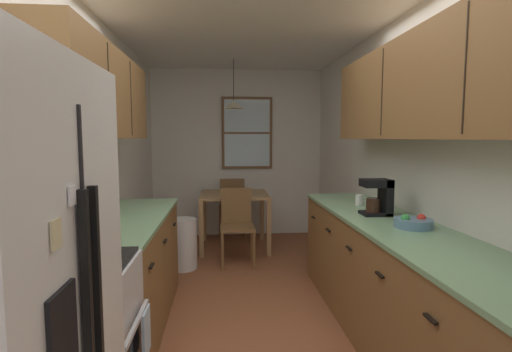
{
  "coord_description": "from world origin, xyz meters",
  "views": [
    {
      "loc": [
        -0.24,
        -2.37,
        1.51
      ],
      "look_at": [
        0.08,
        1.28,
        1.15
      ],
      "focal_mm": 27.13,
      "sensor_mm": 36.0,
      "label": 1
    }
  ],
  "objects_px": {
    "dining_chair_far": "(232,204)",
    "mug_by_coffeemaker": "(359,200)",
    "microwave_over_range": "(24,105)",
    "dining_table": "(234,202)",
    "dining_chair_near": "(237,222)",
    "trash_bin": "(183,244)",
    "fruit_bowl": "(413,222)",
    "coffee_maker": "(379,196)",
    "storage_canister": "(90,225)"
  },
  "relations": [
    {
      "from": "dining_table",
      "to": "dining_chair_far",
      "type": "bearing_deg",
      "value": 91.23
    },
    {
      "from": "dining_chair_far",
      "to": "trash_bin",
      "type": "height_order",
      "value": "dining_chair_far"
    },
    {
      "from": "dining_chair_far",
      "to": "microwave_over_range",
      "type": "bearing_deg",
      "value": -104.06
    },
    {
      "from": "dining_table",
      "to": "dining_chair_far",
      "type": "height_order",
      "value": "dining_chair_far"
    },
    {
      "from": "dining_chair_far",
      "to": "coffee_maker",
      "type": "xyz_separation_m",
      "value": [
        1.09,
        -2.95,
        0.55
      ]
    },
    {
      "from": "trash_bin",
      "to": "mug_by_coffeemaker",
      "type": "distance_m",
      "value": 2.11
    },
    {
      "from": "dining_chair_far",
      "to": "storage_canister",
      "type": "xyz_separation_m",
      "value": [
        -0.91,
        -3.6,
        0.5
      ]
    },
    {
      "from": "microwave_over_range",
      "to": "dining_table",
      "type": "xyz_separation_m",
      "value": [
        1.03,
        3.41,
        -1.01
      ]
    },
    {
      "from": "dining_chair_far",
      "to": "coffee_maker",
      "type": "distance_m",
      "value": 3.19
    },
    {
      "from": "dining_table",
      "to": "dining_chair_near",
      "type": "bearing_deg",
      "value": -89.04
    },
    {
      "from": "dining_table",
      "to": "fruit_bowl",
      "type": "relative_size",
      "value": 3.56
    },
    {
      "from": "microwave_over_range",
      "to": "coffee_maker",
      "type": "distance_m",
      "value": 2.46
    },
    {
      "from": "dining_table",
      "to": "trash_bin",
      "type": "distance_m",
      "value": 1.07
    },
    {
      "from": "mug_by_coffeemaker",
      "to": "storage_canister",
      "type": "bearing_deg",
      "value": -151.26
    },
    {
      "from": "microwave_over_range",
      "to": "dining_table",
      "type": "relative_size",
      "value": 0.62
    },
    {
      "from": "trash_bin",
      "to": "mug_by_coffeemaker",
      "type": "xyz_separation_m",
      "value": [
        1.7,
        -1.06,
        0.66
      ]
    },
    {
      "from": "dining_table",
      "to": "trash_bin",
      "type": "xyz_separation_m",
      "value": [
        -0.62,
        -0.8,
        -0.35
      ]
    },
    {
      "from": "trash_bin",
      "to": "coffee_maker",
      "type": "relative_size",
      "value": 2.04
    },
    {
      "from": "dining_table",
      "to": "trash_bin",
      "type": "height_order",
      "value": "dining_table"
    },
    {
      "from": "dining_chair_near",
      "to": "storage_canister",
      "type": "relative_size",
      "value": 4.31
    },
    {
      "from": "storage_canister",
      "to": "fruit_bowl",
      "type": "bearing_deg",
      "value": 5.87
    },
    {
      "from": "coffee_maker",
      "to": "mug_by_coffeemaker",
      "type": "relative_size",
      "value": 2.66
    },
    {
      "from": "trash_bin",
      "to": "mug_by_coffeemaker",
      "type": "height_order",
      "value": "mug_by_coffeemaker"
    },
    {
      "from": "storage_canister",
      "to": "fruit_bowl",
      "type": "xyz_separation_m",
      "value": [
        2.06,
        0.21,
        -0.07
      ]
    },
    {
      "from": "dining_table",
      "to": "trash_bin",
      "type": "relative_size",
      "value": 1.57
    },
    {
      "from": "dining_chair_near",
      "to": "coffee_maker",
      "type": "relative_size",
      "value": 3.16
    },
    {
      "from": "fruit_bowl",
      "to": "dining_chair_near",
      "type": "bearing_deg",
      "value": 118.3
    },
    {
      "from": "fruit_bowl",
      "to": "microwave_over_range",
      "type": "bearing_deg",
      "value": -162.85
    },
    {
      "from": "mug_by_coffeemaker",
      "to": "trash_bin",
      "type": "bearing_deg",
      "value": 148.18
    },
    {
      "from": "microwave_over_range",
      "to": "dining_chair_near",
      "type": "relative_size",
      "value": 0.62
    },
    {
      "from": "microwave_over_range",
      "to": "fruit_bowl",
      "type": "distance_m",
      "value": 2.38
    },
    {
      "from": "dining_table",
      "to": "dining_chair_near",
      "type": "height_order",
      "value": "dining_chair_near"
    },
    {
      "from": "dining_chair_far",
      "to": "mug_by_coffeemaker",
      "type": "bearing_deg",
      "value": -66.49
    },
    {
      "from": "dining_chair_far",
      "to": "fruit_bowl",
      "type": "distance_m",
      "value": 3.61
    },
    {
      "from": "fruit_bowl",
      "to": "trash_bin",
      "type": "bearing_deg",
      "value": 132.17
    },
    {
      "from": "dining_chair_near",
      "to": "dining_chair_far",
      "type": "distance_m",
      "value": 1.31
    },
    {
      "from": "microwave_over_range",
      "to": "dining_table",
      "type": "bearing_deg",
      "value": 73.16
    },
    {
      "from": "microwave_over_range",
      "to": "dining_table",
      "type": "distance_m",
      "value": 3.7
    },
    {
      "from": "trash_bin",
      "to": "storage_canister",
      "type": "distance_m",
      "value": 2.29
    },
    {
      "from": "dining_chair_near",
      "to": "mug_by_coffeemaker",
      "type": "height_order",
      "value": "mug_by_coffeemaker"
    },
    {
      "from": "trash_bin",
      "to": "fruit_bowl",
      "type": "height_order",
      "value": "fruit_bowl"
    },
    {
      "from": "microwave_over_range",
      "to": "trash_bin",
      "type": "bearing_deg",
      "value": 81.11
    },
    {
      "from": "microwave_over_range",
      "to": "fruit_bowl",
      "type": "height_order",
      "value": "microwave_over_range"
    },
    {
      "from": "microwave_over_range",
      "to": "mug_by_coffeemaker",
      "type": "xyz_separation_m",
      "value": [
        2.11,
        1.55,
        -0.7
      ]
    },
    {
      "from": "dining_chair_near",
      "to": "storage_canister",
      "type": "bearing_deg",
      "value": -112.13
    },
    {
      "from": "dining_chair_far",
      "to": "storage_canister",
      "type": "distance_m",
      "value": 3.75
    },
    {
      "from": "mug_by_coffeemaker",
      "to": "fruit_bowl",
      "type": "height_order",
      "value": "mug_by_coffeemaker"
    },
    {
      "from": "dining_table",
      "to": "coffee_maker",
      "type": "xyz_separation_m",
      "value": [
        1.08,
        -2.29,
        0.41
      ]
    },
    {
      "from": "dining_chair_far",
      "to": "mug_by_coffeemaker",
      "type": "xyz_separation_m",
      "value": [
        1.09,
        -2.51,
        0.45
      ]
    },
    {
      "from": "dining_table",
      "to": "coffee_maker",
      "type": "relative_size",
      "value": 3.2
    }
  ]
}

